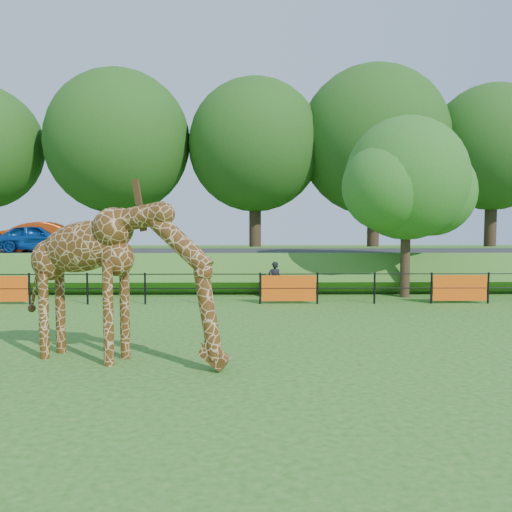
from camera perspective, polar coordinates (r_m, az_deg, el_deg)
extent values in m
plane|color=#255D17|center=(12.21, -8.35, -10.75)|extent=(90.00, 90.00, 0.00)
cube|color=#255D17|center=(27.35, -4.11, -0.98)|extent=(40.00, 9.00, 1.30)
cube|color=#29292C|center=(25.80, -4.31, 0.29)|extent=(40.00, 5.00, 0.12)
imported|color=#154EAA|center=(27.59, -20.99, 1.73)|extent=(3.78, 1.60, 1.28)
imported|color=#B3340C|center=(27.76, -19.88, 1.84)|extent=(4.21, 1.90, 1.34)
imported|color=black|center=(21.26, 1.86, -2.39)|extent=(0.55, 0.42, 1.37)
cylinder|color=#312116|center=(22.15, 14.70, 0.12)|extent=(0.36, 0.36, 3.20)
sphere|color=#24661C|center=(22.14, 14.84, 7.53)|extent=(4.60, 4.60, 4.60)
sphere|color=#24661C|center=(23.11, 17.12, 6.20)|extent=(3.45, 3.45, 3.45)
sphere|color=#24661C|center=(21.22, 12.92, 6.78)|extent=(3.22, 3.22, 3.22)
cylinder|color=#312116|center=(34.54, -13.50, 3.09)|extent=(0.70, 0.70, 5.00)
sphere|color=#164312|center=(34.78, -13.64, 11.04)|extent=(8.40, 8.40, 8.40)
cylinder|color=#312116|center=(33.70, -0.09, 3.18)|extent=(0.70, 0.70, 5.00)
sphere|color=#164312|center=(33.93, -0.09, 11.05)|extent=(7.80, 7.80, 7.80)
cylinder|color=#312116|center=(34.51, 11.63, 3.12)|extent=(0.70, 0.70, 5.00)
sphere|color=#164312|center=(34.76, 11.76, 11.25)|extent=(8.80, 8.80, 8.80)
cylinder|color=#312116|center=(36.65, 22.39, 2.95)|extent=(0.70, 0.70, 5.00)
sphere|color=#164312|center=(36.85, 22.60, 10.01)|extent=(7.40, 7.40, 7.40)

